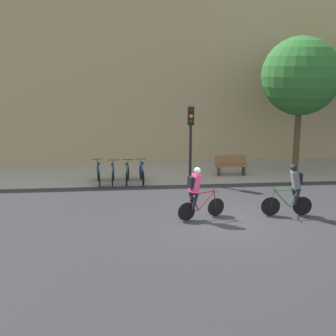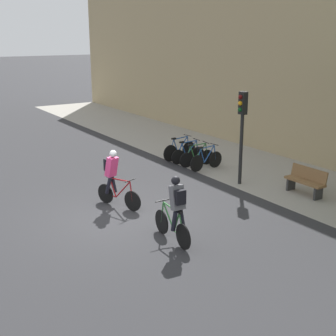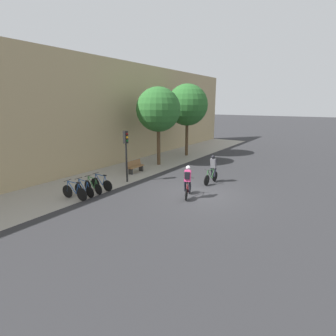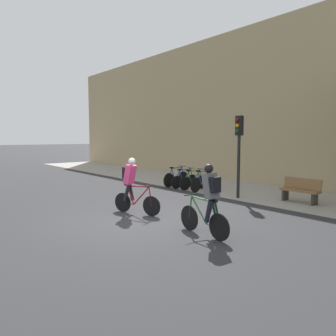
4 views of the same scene
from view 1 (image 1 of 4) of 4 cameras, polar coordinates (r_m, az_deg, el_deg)
name	(u,v)px [view 1 (image 1 of 4)]	position (r m, az deg, el deg)	size (l,w,h in m)	color
ground	(224,221)	(15.45, 6.85, -6.41)	(200.00, 200.00, 0.00)	#2B2B2D
kerb_strip	(194,171)	(21.81, 3.15, -0.43)	(44.00, 4.50, 0.01)	gray
building_facade	(187,80)	(23.73, 2.35, 10.65)	(44.00, 0.60, 8.15)	tan
cyclist_pink	(197,191)	(15.24, 3.50, -2.87)	(1.64, 0.69, 1.75)	black
cyclist_grey	(293,188)	(16.12, 14.98, -2.40)	(1.72, 0.46, 1.76)	black
parked_bike_0	(99,174)	(19.83, -8.47, -0.76)	(0.46, 1.71, 0.98)	black
parked_bike_1	(113,175)	(19.81, -6.72, -0.81)	(0.46, 1.58, 0.94)	black
parked_bike_2	(127,174)	(19.80, -4.97, -0.77)	(0.46, 1.56, 0.94)	black
parked_bike_3	(142,174)	(19.81, -3.22, -0.70)	(0.46, 1.60, 0.96)	black
traffic_light_pole	(191,130)	(19.52, 2.78, 4.64)	(0.26, 0.30, 3.21)	black
bench	(231,165)	(21.25, 7.71, 0.36)	(1.42, 0.44, 0.89)	brown
street_tree_0	(301,76)	(21.72, 15.89, 10.69)	(3.45, 3.45, 6.12)	#4C3823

